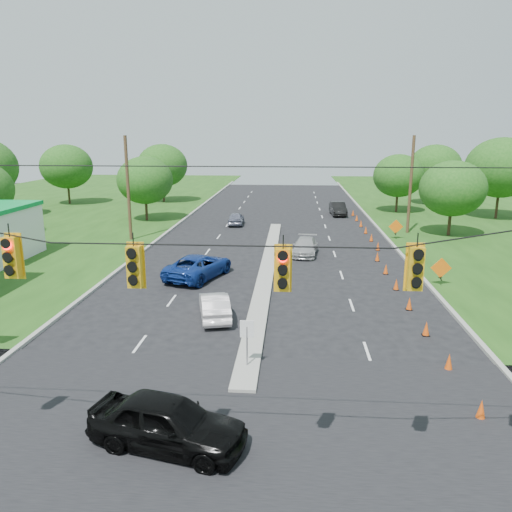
{
  "coord_description": "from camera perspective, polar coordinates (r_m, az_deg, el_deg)",
  "views": [
    {
      "loc": [
        1.71,
        -12.13,
        9.1
      ],
      "look_at": [
        -0.21,
        13.51,
        2.8
      ],
      "focal_mm": 35.0,
      "sensor_mm": 36.0,
      "label": 1
    }
  ],
  "objects": [
    {
      "name": "tree_6",
      "position": [
        69.55,
        -10.65,
        10.12
      ],
      "size": [
        6.72,
        6.72,
        7.84
      ],
      "color": "black",
      "rests_on": "ground"
    },
    {
      "name": "cone_12",
      "position": [
        58.2,
        11.03,
        4.87
      ],
      "size": [
        0.32,
        0.32,
        0.7
      ],
      "primitive_type": "cone",
      "color": "#D94A0E",
      "rests_on": "ground"
    },
    {
      "name": "tree_9",
      "position": [
        48.53,
        21.56,
        7.18
      ],
      "size": [
        5.88,
        5.88,
        6.86
      ],
      "color": "black",
      "rests_on": "ground"
    },
    {
      "name": "cross_street",
      "position": [
        15.26,
        -3.26,
        -22.86
      ],
      "size": [
        160.0,
        14.0,
        0.02
      ],
      "primitive_type": "cube",
      "color": "black",
      "rests_on": "ground"
    },
    {
      "name": "cone_7",
      "position": [
        41.16,
        13.76,
        1.1
      ],
      "size": [
        0.32,
        0.32,
        0.7
      ],
      "primitive_type": "cone",
      "color": "#D94A0E",
      "rests_on": "ground"
    },
    {
      "name": "curb_right",
      "position": [
        43.91,
        15.2,
        1.32
      ],
      "size": [
        0.25,
        110.0,
        0.16
      ],
      "primitive_type": "cube",
      "color": "gray",
      "rests_on": "ground"
    },
    {
      "name": "tree_11",
      "position": [
        69.7,
        19.77,
        9.57
      ],
      "size": [
        6.72,
        6.72,
        7.84
      ],
      "color": "black",
      "rests_on": "ground"
    },
    {
      "name": "work_sign_2",
      "position": [
        45.77,
        15.69,
        3.18
      ],
      "size": [
        1.27,
        0.58,
        1.37
      ],
      "color": "black",
      "rests_on": "ground"
    },
    {
      "name": "utility_pole_far_right",
      "position": [
        48.57,
        17.25,
        7.72
      ],
      "size": [
        0.28,
        0.28,
        9.0
      ],
      "primitive_type": "cylinder",
      "color": "#422D1C",
      "rests_on": "ground"
    },
    {
      "name": "work_sign_1",
      "position": [
        32.48,
        20.39,
        -1.39
      ],
      "size": [
        1.27,
        0.58,
        1.37
      ],
      "color": "black",
      "rests_on": "ground"
    },
    {
      "name": "cone_10",
      "position": [
        51.35,
        11.91,
        3.66
      ],
      "size": [
        0.32,
        0.32,
        0.7
      ],
      "primitive_type": "cone",
      "color": "#D94A0E",
      "rests_on": "ground"
    },
    {
      "name": "cone_5",
      "position": [
        34.36,
        14.62,
        -1.44
      ],
      "size": [
        0.32,
        0.32,
        0.7
      ],
      "primitive_type": "cone",
      "color": "#D94A0E",
      "rests_on": "ground"
    },
    {
      "name": "ground",
      "position": [
        15.26,
        -3.26,
        -22.86
      ],
      "size": [
        160.0,
        160.0,
        0.0
      ],
      "primitive_type": "plane",
      "color": "black",
      "rests_on": "ground"
    },
    {
      "name": "cone_6",
      "position": [
        37.7,
        13.71,
        -0.05
      ],
      "size": [
        0.32,
        0.32,
        0.7
      ],
      "primitive_type": "cone",
      "color": "#D94A0E",
      "rests_on": "ground"
    },
    {
      "name": "signal_span",
      "position": [
        12.0,
        -4.45,
        -6.4
      ],
      "size": [
        25.6,
        0.32,
        9.0
      ],
      "color": "#422D1C",
      "rests_on": "ground"
    },
    {
      "name": "black_sedan",
      "position": [
        15.75,
        -10.07,
        -18.22
      ],
      "size": [
        5.07,
        2.98,
        1.62
      ],
      "primitive_type": "imported",
      "rotation": [
        0.0,
        0.0,
        1.33
      ],
      "color": "black",
      "rests_on": "ground"
    },
    {
      "name": "dark_car_receding",
      "position": [
        58.35,
        9.35,
        5.35
      ],
      "size": [
        1.85,
        4.6,
        1.49
      ],
      "primitive_type": "imported",
      "rotation": [
        0.0,
        0.0,
        0.06
      ],
      "color": "black",
      "rests_on": "ground"
    },
    {
      "name": "cone_4",
      "position": [
        31.06,
        15.74,
        -3.13
      ],
      "size": [
        0.32,
        0.32,
        0.7
      ],
      "primitive_type": "cone",
      "color": "#D94A0E",
      "rests_on": "ground"
    },
    {
      "name": "tree_4",
      "position": [
        70.8,
        -20.84,
        9.53
      ],
      "size": [
        6.72,
        6.72,
        7.84
      ],
      "color": "black",
      "rests_on": "ground"
    },
    {
      "name": "median_sign",
      "position": [
        19.75,
        -1.04,
        -8.98
      ],
      "size": [
        0.55,
        0.06,
        2.05
      ],
      "color": "gray",
      "rests_on": "ground"
    },
    {
      "name": "white_sedan",
      "position": [
        25.44,
        -4.78,
        -5.68
      ],
      "size": [
        2.27,
        4.17,
        1.3
      ],
      "primitive_type": "imported",
      "rotation": [
        0.0,
        0.0,
        3.38
      ],
      "color": "silver",
      "rests_on": "ground"
    },
    {
      "name": "cone_9",
      "position": [
        47.94,
        12.44,
        2.93
      ],
      "size": [
        0.32,
        0.32,
        0.7
      ],
      "primitive_type": "cone",
      "color": "#D94A0E",
      "rests_on": "ground"
    },
    {
      "name": "cone_2",
      "position": [
        24.61,
        18.88,
        -7.84
      ],
      "size": [
        0.32,
        0.32,
        0.7
      ],
      "primitive_type": "cone",
      "color": "#D94A0E",
      "rests_on": "ground"
    },
    {
      "name": "cone_8",
      "position": [
        44.54,
        13.05,
        2.08
      ],
      "size": [
        0.32,
        0.32,
        0.7
      ],
      "primitive_type": "cone",
      "color": "#D94A0E",
      "rests_on": "ground"
    },
    {
      "name": "blue_pickup",
      "position": [
        32.51,
        -6.56,
        -1.15
      ],
      "size": [
        4.3,
        6.15,
        1.56
      ],
      "primitive_type": "imported",
      "rotation": [
        0.0,
        0.0,
        2.81
      ],
      "color": "navy",
      "rests_on": "ground"
    },
    {
      "name": "silver_car_far",
      "position": [
        38.72,
        5.64,
        1.08
      ],
      "size": [
        2.26,
        4.59,
        1.28
      ],
      "primitive_type": "imported",
      "rotation": [
        0.0,
        0.0,
        -0.11
      ],
      "color": "#A3A3A3",
      "rests_on": "ground"
    },
    {
      "name": "cone_1",
      "position": [
        21.51,
        21.19,
        -11.22
      ],
      "size": [
        0.32,
        0.32,
        0.7
      ],
      "primitive_type": "cone",
      "color": "#D94A0E",
      "rests_on": "ground"
    },
    {
      "name": "utility_pole_far_left",
      "position": [
        44.7,
        -14.41,
        7.44
      ],
      "size": [
        0.28,
        0.28,
        9.0
      ],
      "primitive_type": "cylinder",
      "color": "#422D1C",
      "rests_on": "ground"
    },
    {
      "name": "median",
      "position": [
        34.4,
        1.28,
        -1.57
      ],
      "size": [
        1.0,
        34.0,
        0.18
      ],
      "primitive_type": "cube",
      "color": "gray",
      "rests_on": "ground"
    },
    {
      "name": "tree_10",
      "position": [
        60.5,
        26.24,
        9.04
      ],
      "size": [
        7.56,
        7.56,
        8.82
      ],
      "color": "black",
      "rests_on": "ground"
    },
    {
      "name": "silver_car_oncoming",
      "position": [
        51.38,
        -2.29,
        4.29
      ],
      "size": [
        1.65,
        3.86,
        1.3
      ],
      "primitive_type": "imported",
      "rotation": [
        0.0,
        0.0,
        3.17
      ],
      "color": "slate",
      "rests_on": "ground"
    },
    {
      "name": "curb_left",
      "position": [
        44.69,
        -11.14,
        1.76
      ],
      "size": [
        0.25,
        110.0,
        0.16
      ],
      "primitive_type": "cube",
      "color": "gray",
      "rests_on": "ground"
    },
    {
      "name": "tree_12",
      "position": [
        61.56,
        15.97,
        8.81
      ],
      "size": [
        5.88,
        5.88,
        6.86
      ],
      "color": "black",
      "rests_on": "ground"
    },
    {
      "name": "cone_11",
      "position": [
        54.77,
        11.44,
        4.3
      ],
      "size": [
        0.32,
        0.32,
        0.7
      ],
      "primitive_type": "cone",
      "color": "#D94A0E",
      "rests_on": "ground"
    },
    {
      "name": "cone_0",
      "position": [
        18.57,
        24.34,
        -15.68
      ],
      "size": [
        0.32,
        0.32,
        0.7
      ],
      "primitive_type": "cone",
      "color": "#D94A0E",
      "rests_on": "ground"
    },
    {
      "name": "cone_3",
      "position": [
        27.8,
        17.12,
        -5.21
      ],
      "size": [
        0.32,
        0.32,
        0.7
      ],
      "primitive_type": "cone",
      "color": "#D94A0E",
      "rests_on": "ground"
    },
    {
      "name": "tree_5",
      "position": [
        54.66,
        -12.58,
        8.44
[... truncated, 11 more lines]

